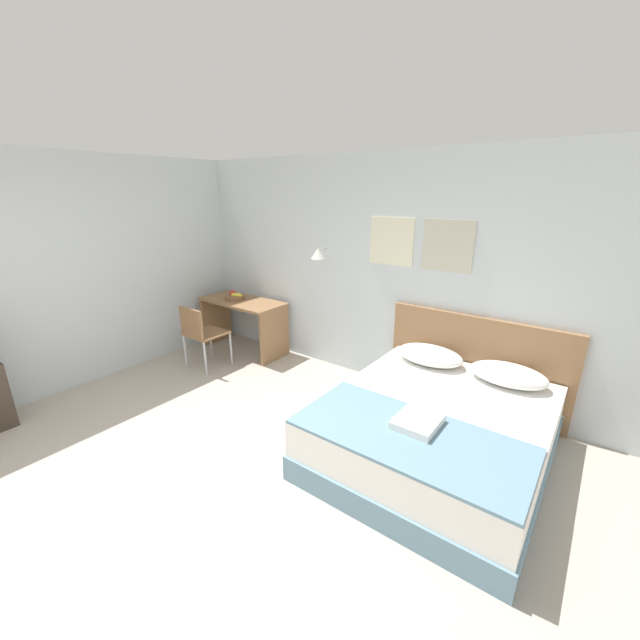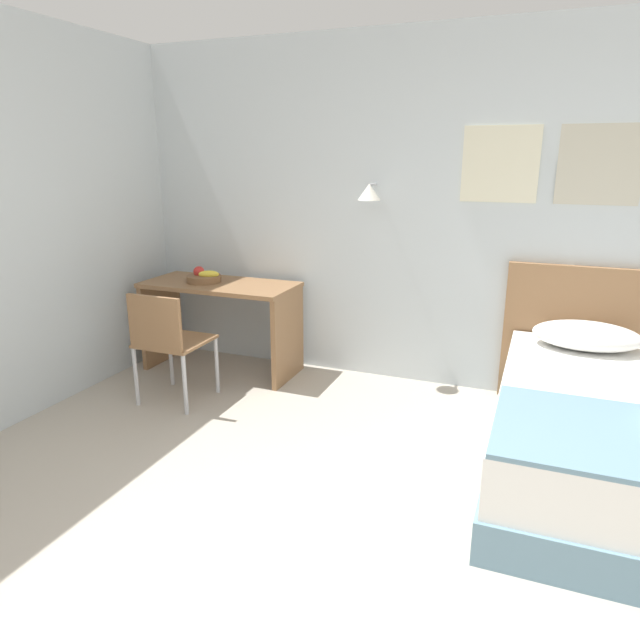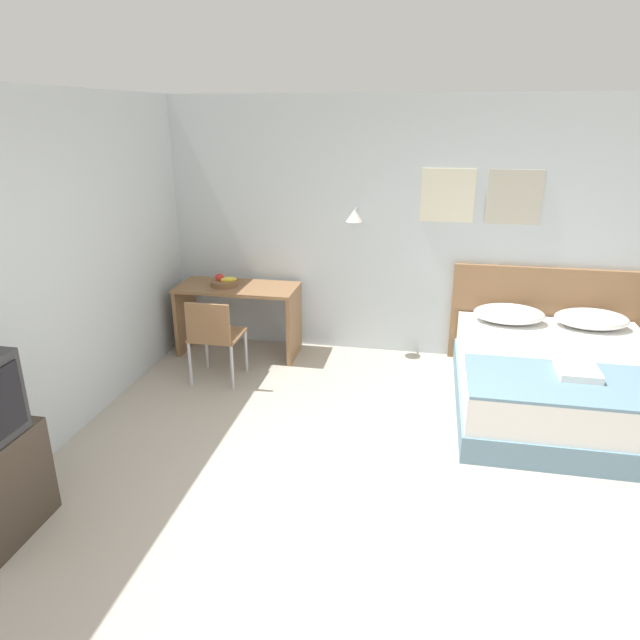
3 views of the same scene
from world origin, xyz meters
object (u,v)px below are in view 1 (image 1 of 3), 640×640
Objects in this scene: desk at (243,315)px; pillow_left at (430,355)px; fruit_bowl at (235,296)px; desk_chair at (200,331)px; folded_towel_near_foot at (418,422)px; throw_blanket at (408,435)px; bed at (435,431)px; headboard at (474,364)px; pillow_right at (508,375)px.

pillow_left is at bearing 0.78° from desk.
fruit_bowl is (-0.14, -0.02, 0.26)m from desk.
folded_towel_near_foot is at bearing -7.17° from desk_chair.
pillow_left is 1.38m from throw_blanket.
desk_chair is (-3.14, 0.40, -0.07)m from folded_towel_near_foot.
desk_chair is at bearing 170.30° from throw_blanket.
headboard is at bearing 90.00° from bed.
throw_blanket is 1.33× the size of desk.
pillow_left is 2.87m from desk_chair.
fruit_bowl is (-0.14, 0.74, 0.29)m from desk_chair.
folded_towel_near_foot is (0.01, -0.44, 0.32)m from bed.
desk reaches higher than pillow_right.
headboard is 6.43× the size of fruit_bowl.
desk_chair is at bearing 172.83° from folded_towel_near_foot.
desk_chair reaches higher than folded_towel_near_foot.
fruit_bowl is (-2.90, -0.06, 0.18)m from pillow_left.
pillow_left is 1.25m from folded_towel_near_foot.
fruit_bowl is (-3.28, 0.69, 0.53)m from bed.
folded_towel_near_foot is at bearing -107.45° from pillow_right.
throw_blanket is (0.38, -1.33, -0.08)m from pillow_left.
desk is (-2.77, -0.04, -0.08)m from pillow_left.
desk_chair is (-2.76, -0.79, -0.11)m from pillow_left.
headboard is 1.46× the size of desk.
headboard is 1.48m from folded_towel_near_foot.
pillow_left is (-0.38, 0.74, 0.35)m from bed.
headboard reaches higher than bed.
desk is 0.75m from desk_chair.
desk is at bearing -173.97° from headboard.
throw_blanket is 3.40m from desk.
pillow_right is 0.54× the size of desk.
fruit_bowl is at bearing 158.83° from throw_blanket.
headboard reaches higher than fruit_bowl.
pillow_right is at bearing 12.67° from desk_chair.
bed is 3.15m from desk_chair.
folded_towel_near_foot reaches higher than throw_blanket.
throw_blanket is 0.15m from folded_towel_near_foot.
headboard is at bearing 90.00° from throw_blanket.
headboard is 3.32m from desk_chair.
pillow_right is 0.81× the size of desk_chair.
folded_towel_near_foot is 3.35m from desk.
throw_blanket is 4.72× the size of folded_towel_near_foot.
pillow_right is (0.76, 0.00, 0.00)m from pillow_left.
throw_blanket is at bearing -90.00° from bed.
fruit_bowl reaches higher than pillow_left.
fruit_bowl is at bearing -179.13° from pillow_right.
folded_towel_near_foot reaches higher than bed.
pillow_right is at bearing 0.87° from fruit_bowl.
desk_chair is at bearing -179.13° from bed.
pillow_right is 1.91× the size of folded_towel_near_foot.
desk_chair is (-3.14, -1.08, -0.00)m from headboard.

